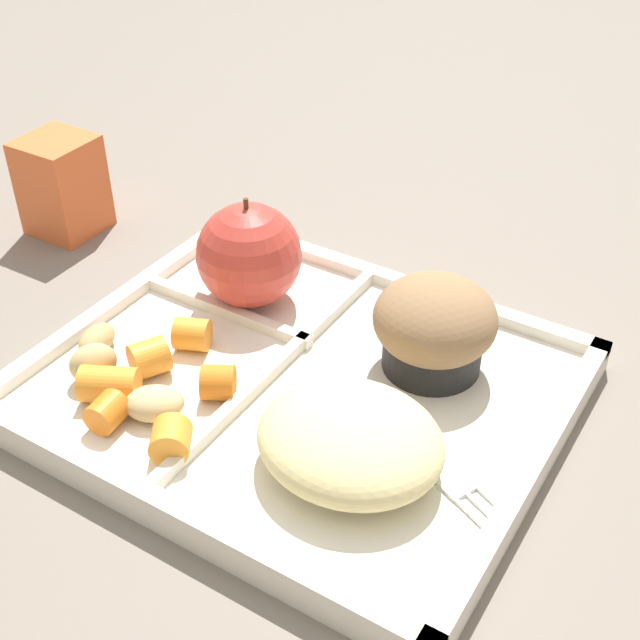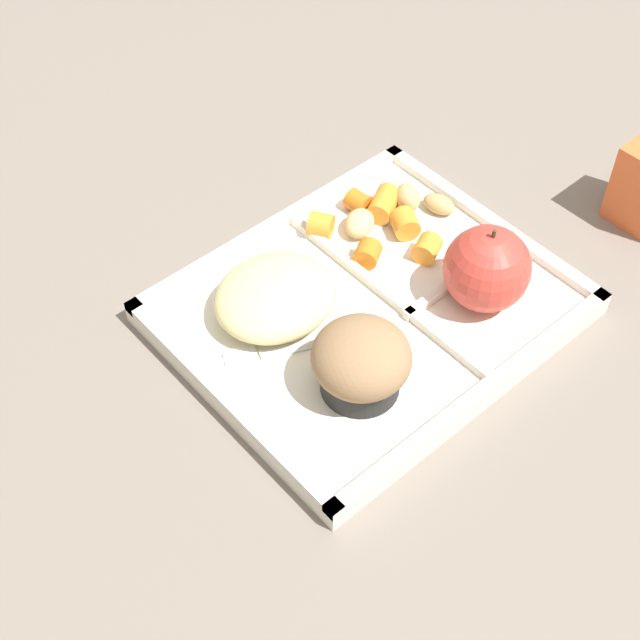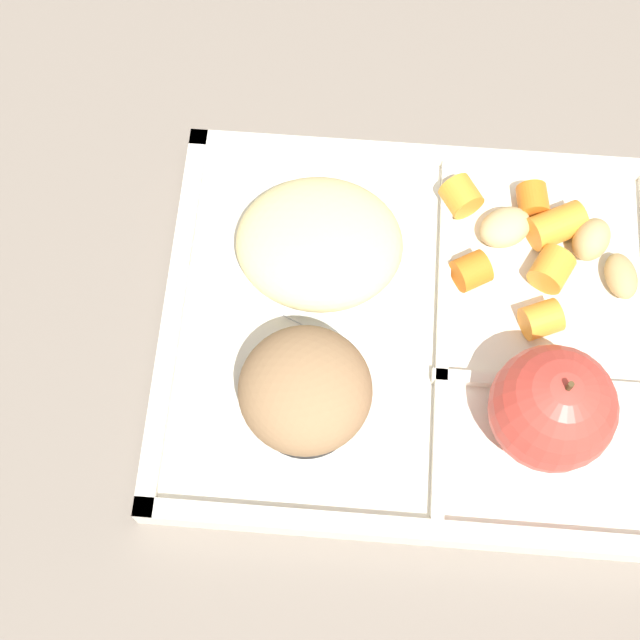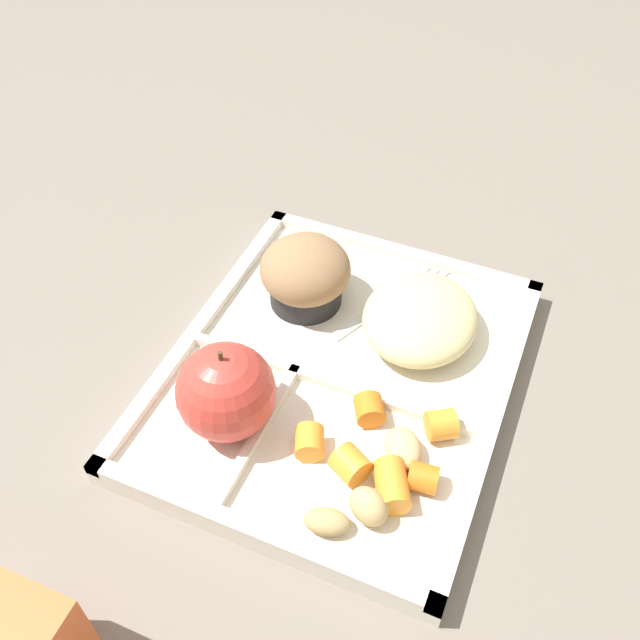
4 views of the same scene
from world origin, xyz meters
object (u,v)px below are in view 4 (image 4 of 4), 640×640
lunch_tray (338,376)px  green_apple (226,392)px  bran_muffin (305,274)px  plastic_fork (399,298)px

lunch_tray → green_apple: size_ratio=3.93×
lunch_tray → bran_muffin: bearing=41.7°
lunch_tray → bran_muffin: bran_muffin is taller
bran_muffin → plastic_fork: 0.09m
lunch_tray → plastic_fork: bearing=-10.3°
green_apple → bran_muffin: bearing=0.0°
green_apple → plastic_fork: green_apple is taller
plastic_fork → bran_muffin: bearing=113.9°
lunch_tray → bran_muffin: size_ratio=4.08×
green_apple → bran_muffin: green_apple is taller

